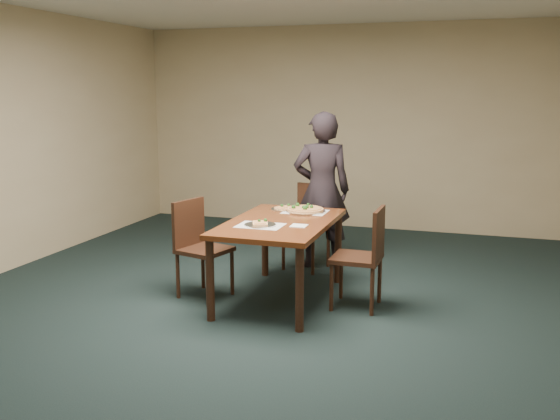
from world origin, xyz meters
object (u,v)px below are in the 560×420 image
(chair_far, at_px, (310,221))
(pizza_pan, at_px, (305,209))
(chair_left, at_px, (198,242))
(dining_table, at_px, (280,231))
(slice_plate_far, at_px, (285,208))
(diner, at_px, (322,190))
(slice_plate_near, at_px, (260,224))
(chair_right, at_px, (365,252))

(chair_far, height_order, pizza_pan, chair_far)
(chair_left, bearing_deg, dining_table, -66.94)
(pizza_pan, bearing_deg, slice_plate_far, 166.75)
(diner, relative_size, pizza_pan, 4.33)
(dining_table, bearing_deg, slice_plate_far, 102.81)
(chair_left, height_order, slice_plate_far, chair_left)
(chair_far, distance_m, slice_plate_far, 0.67)
(pizza_pan, xyz_separation_m, slice_plate_near, (-0.20, -0.72, -0.01))
(chair_far, height_order, slice_plate_far, chair_far)
(dining_table, distance_m, diner, 1.23)
(dining_table, relative_size, diner, 0.88)
(chair_left, relative_size, slice_plate_far, 3.25)
(dining_table, xyz_separation_m, chair_left, (-0.77, -0.11, -0.14))
(chair_right, distance_m, pizza_pan, 0.86)
(dining_table, height_order, diner, diner)
(dining_table, xyz_separation_m, chair_far, (-0.04, 1.15, -0.14))
(slice_plate_near, height_order, slice_plate_far, slice_plate_near)
(pizza_pan, height_order, slice_plate_far, pizza_pan)
(dining_table, distance_m, pizza_pan, 0.50)
(diner, bearing_deg, slice_plate_far, 56.46)
(chair_right, bearing_deg, chair_left, -83.96)
(pizza_pan, height_order, slice_plate_near, pizza_pan)
(chair_right, xyz_separation_m, slice_plate_near, (-0.89, -0.28, 0.25))
(chair_left, distance_m, chair_right, 1.56)
(chair_left, height_order, diner, diner)
(chair_right, bearing_deg, chair_far, -142.81)
(chair_far, bearing_deg, slice_plate_near, -79.76)
(dining_table, xyz_separation_m, chair_right, (0.78, 0.03, -0.14))
(chair_far, height_order, diner, diner)
(chair_left, distance_m, slice_plate_near, 0.73)
(dining_table, xyz_separation_m, diner, (0.08, 1.22, 0.19))
(diner, height_order, slice_plate_far, diner)
(pizza_pan, bearing_deg, dining_table, -101.98)
(slice_plate_near, xyz_separation_m, slice_plate_far, (-0.02, 0.78, -0.00))
(chair_left, height_order, pizza_pan, chair_left)
(diner, bearing_deg, chair_left, 39.97)
(slice_plate_near, bearing_deg, slice_plate_far, 91.41)
(pizza_pan, relative_size, slice_plate_near, 1.40)
(chair_far, xyz_separation_m, pizza_pan, (0.14, -0.67, 0.26))
(dining_table, xyz_separation_m, slice_plate_far, (-0.12, 0.53, 0.10))
(chair_far, xyz_separation_m, chair_right, (0.82, -1.12, 0.00))
(chair_left, height_order, chair_right, same)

